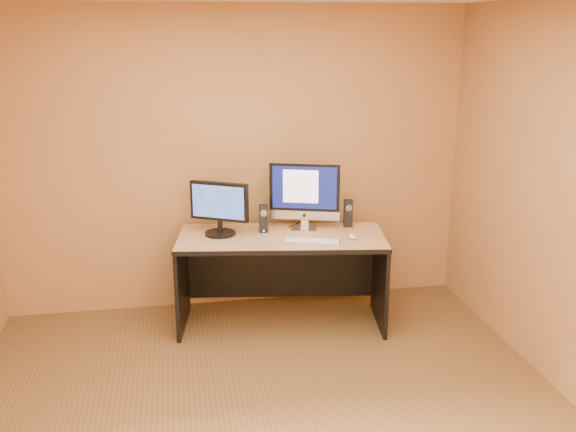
{
  "coord_description": "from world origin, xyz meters",
  "views": [
    {
      "loc": [
        -0.52,
        -3.41,
        2.39
      ],
      "look_at": [
        0.34,
        1.36,
        0.97
      ],
      "focal_mm": 40.0,
      "sensor_mm": 36.0,
      "label": 1
    }
  ],
  "objects": [
    {
      "name": "floor",
      "position": [
        0.0,
        0.0,
        0.0
      ],
      "size": [
        4.0,
        4.0,
        0.0
      ],
      "primitive_type": "plane",
      "color": "brown",
      "rests_on": "ground"
    },
    {
      "name": "walls",
      "position": [
        0.0,
        0.0,
        1.3
      ],
      "size": [
        4.0,
        4.0,
        2.6
      ],
      "primitive_type": null,
      "color": "#A67143",
      "rests_on": "ground"
    },
    {
      "name": "desk",
      "position": [
        0.3,
        1.46,
        0.39
      ],
      "size": [
        1.76,
        0.97,
        0.77
      ],
      "primitive_type": null,
      "rotation": [
        0.0,
        0.0,
        -0.15
      ],
      "color": "tan",
      "rests_on": "ground"
    },
    {
      "name": "imac",
      "position": [
        0.52,
        1.61,
        1.06
      ],
      "size": [
        0.63,
        0.39,
        0.57
      ],
      "primitive_type": null,
      "rotation": [
        0.0,
        0.0,
        -0.31
      ],
      "color": "#B6B7BB",
      "rests_on": "desk"
    },
    {
      "name": "second_monitor",
      "position": [
        -0.18,
        1.59,
        0.99
      ],
      "size": [
        0.56,
        0.46,
        0.44
      ],
      "primitive_type": null,
      "rotation": [
        0.0,
        0.0,
        -0.49
      ],
      "color": "black",
      "rests_on": "desk"
    },
    {
      "name": "speaker_left",
      "position": [
        0.17,
        1.6,
        0.89
      ],
      "size": [
        0.08,
        0.08,
        0.23
      ],
      "primitive_type": null,
      "rotation": [
        0.0,
        0.0,
        -0.09
      ],
      "color": "black",
      "rests_on": "desk"
    },
    {
      "name": "speaker_right",
      "position": [
        0.9,
        1.62,
        0.89
      ],
      "size": [
        0.08,
        0.08,
        0.23
      ],
      "primitive_type": null,
      "rotation": [
        0.0,
        0.0,
        -0.14
      ],
      "color": "black",
      "rests_on": "desk"
    },
    {
      "name": "keyboard",
      "position": [
        0.51,
        1.26,
        0.78
      ],
      "size": [
        0.46,
        0.26,
        0.02
      ],
      "primitive_type": "cube",
      "rotation": [
        0.0,
        0.0,
        -0.32
      ],
      "color": "silver",
      "rests_on": "desk"
    },
    {
      "name": "mouse",
      "position": [
        0.85,
        1.29,
        0.79
      ],
      "size": [
        0.07,
        0.11,
        0.04
      ],
      "primitive_type": "ellipsoid",
      "rotation": [
        0.0,
        0.0,
        0.06
      ],
      "color": "silver",
      "rests_on": "desk"
    },
    {
      "name": "cable_a",
      "position": [
        0.57,
        1.73,
        0.78
      ],
      "size": [
        0.02,
        0.23,
        0.01
      ],
      "primitive_type": "cylinder",
      "rotation": [
        1.57,
        0.0,
        0.04
      ],
      "color": "black",
      "rests_on": "desk"
    },
    {
      "name": "cable_b",
      "position": [
        0.45,
        1.73,
        0.78
      ],
      "size": [
        0.14,
        0.14,
        0.01
      ],
      "primitive_type": "cylinder",
      "rotation": [
        1.57,
        0.0,
        -0.77
      ],
      "color": "black",
      "rests_on": "desk"
    }
  ]
}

